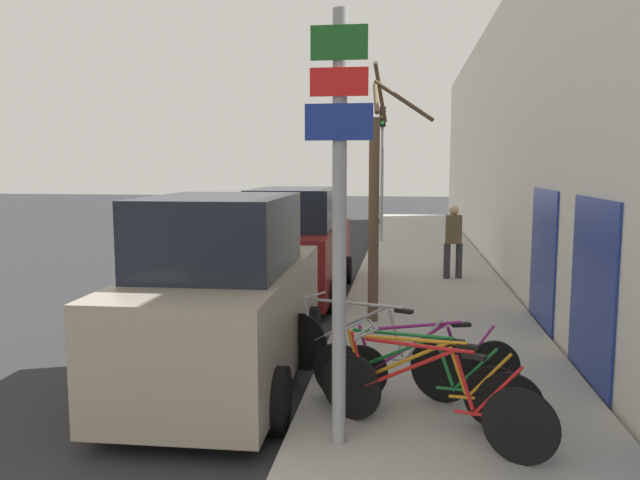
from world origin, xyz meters
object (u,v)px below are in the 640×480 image
bicycle_3 (427,366)px  parked_car_0 (224,300)px  bicycle_1 (424,386)px  traffic_light (382,153)px  pedestrian_near (454,236)px  bicycle_4 (367,350)px  bicycle_2 (413,378)px  parked_car_1 (297,247)px  street_tree (376,203)px  signpost (339,216)px  bicycle_0 (429,399)px

bicycle_3 → parked_car_0: parked_car_0 is taller
bicycle_1 → traffic_light: (-0.98, 14.66, 2.51)m
traffic_light → bicycle_3: bearing=-85.8°
pedestrian_near → bicycle_4: bearing=-117.0°
bicycle_2 → bicycle_1: bearing=-136.3°
bicycle_1 → bicycle_3: 0.64m
parked_car_0 → parked_car_1: bearing=89.3°
parked_car_0 → pedestrian_near: size_ratio=2.65×
bicycle_3 → parked_car_0: bearing=62.7°
parked_car_0 → street_tree: (1.67, 2.82, 1.01)m
bicycle_2 → parked_car_1: bearing=40.2°
signpost → pedestrian_near: bearing=79.2°
signpost → bicycle_4: 2.26m
bicycle_3 → street_tree: size_ratio=0.50×
bicycle_4 → bicycle_2: bearing=-119.3°
traffic_light → pedestrian_near: bearing=-74.5°
signpost → parked_car_1: 7.29m
bicycle_1 → bicycle_4: bearing=48.5°
street_tree → parked_car_1: bearing=124.8°
bicycle_1 → bicycle_2: bicycle_1 is taller
signpost → pedestrian_near: size_ratio=2.35×
bicycle_0 → parked_car_0: 2.88m
bicycle_0 → bicycle_2: (-0.14, 0.61, -0.02)m
bicycle_1 → traffic_light: traffic_light is taller
signpost → bicycle_0: bearing=12.1°
pedestrian_near → street_tree: (-1.54, -4.03, 0.97)m
parked_car_0 → traffic_light: size_ratio=0.96×
bicycle_4 → parked_car_1: 5.77m
bicycle_1 → pedestrian_near: (0.86, 8.04, 0.56)m
parked_car_1 → traffic_light: (1.41, 8.19, 2.03)m
traffic_light → signpost: bearing=-89.3°
signpost → pedestrian_near: 8.80m
bicycle_2 → pedestrian_near: (0.97, 7.79, 0.57)m
parked_car_1 → street_tree: 3.18m
bicycle_1 → traffic_light: bearing=20.7°
street_tree → bicycle_2: bearing=-81.4°
bicycle_1 → bicycle_0: bearing=-158.4°
bicycle_0 → bicycle_2: bearing=39.5°
bicycle_4 → bicycle_0: bearing=-128.0°
traffic_light → bicycle_0: bearing=-86.2°
parked_car_1 → bicycle_3: bearing=-67.2°
signpost → bicycle_1: (0.78, 0.53, -1.69)m
bicycle_1 → street_tree: (-0.68, 4.01, 1.54)m
bicycle_3 → parked_car_0: size_ratio=0.47×
traffic_light → parked_car_0: bearing=-95.8°
bicycle_4 → parked_car_1: size_ratio=0.50×
bicycle_2 → street_tree: size_ratio=0.52×
signpost → bicycle_3: (0.83, 1.17, -1.70)m
bicycle_2 → bicycle_4: (-0.51, 0.75, 0.05)m
bicycle_1 → pedestrian_near: pedestrian_near is taller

